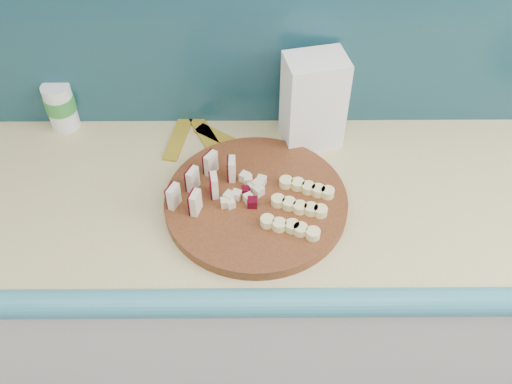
{
  "coord_description": "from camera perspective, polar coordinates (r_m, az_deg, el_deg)",
  "views": [
    {
      "loc": [
        0.12,
        0.57,
        1.9
      ],
      "look_at": [
        0.12,
        1.47,
        0.96
      ],
      "focal_mm": 40.0,
      "sensor_mm": 36.0,
      "label": 1
    }
  ],
  "objects": [
    {
      "name": "apple_chunks",
      "position": [
        1.32,
        -1.09,
        0.02
      ],
      "size": [
        0.07,
        0.07,
        0.02
      ],
      "color": "beige",
      "rests_on": "cutting_board"
    },
    {
      "name": "kitchen_counter",
      "position": [
        1.72,
        -0.78,
        -10.67
      ],
      "size": [
        2.2,
        0.63,
        0.91
      ],
      "color": "silver",
      "rests_on": "ground"
    },
    {
      "name": "canister",
      "position": [
        1.59,
        -18.96,
        8.17
      ],
      "size": [
        0.08,
        0.08,
        0.13
      ],
      "rotation": [
        0.0,
        0.0,
        -0.19
      ],
      "color": "white",
      "rests_on": "kitchen_counter"
    },
    {
      "name": "flour_bag",
      "position": [
        1.43,
        5.75,
        8.99
      ],
      "size": [
        0.16,
        0.13,
        0.25
      ],
      "primitive_type": "cube",
      "rotation": [
        0.0,
        0.0,
        0.21
      ],
      "color": "white",
      "rests_on": "kitchen_counter"
    },
    {
      "name": "banana_peel",
      "position": [
        1.51,
        -5.38,
        5.54
      ],
      "size": [
        0.24,
        0.2,
        0.01
      ],
      "rotation": [
        0.0,
        0.0,
        0.26
      ],
      "color": "gold",
      "rests_on": "kitchen_counter"
    },
    {
      "name": "backsplash",
      "position": [
        1.43,
        -1.04,
        15.22
      ],
      "size": [
        2.2,
        0.02,
        0.5
      ],
      "primitive_type": "cube",
      "color": "teal",
      "rests_on": "kitchen_counter"
    },
    {
      "name": "cutting_board",
      "position": [
        1.33,
        -0.0,
        -0.99
      ],
      "size": [
        0.55,
        0.55,
        0.03
      ],
      "primitive_type": "cylinder",
      "rotation": [
        0.0,
        0.0,
        -0.36
      ],
      "color": "#4A240F",
      "rests_on": "kitchen_counter"
    },
    {
      "name": "apple_wedges",
      "position": [
        1.32,
        -5.34,
        0.99
      ],
      "size": [
        0.16,
        0.17,
        0.06
      ],
      "color": "beige",
      "rests_on": "cutting_board"
    },
    {
      "name": "banana_slices",
      "position": [
        1.29,
        4.35,
        -1.48
      ],
      "size": [
        0.17,
        0.19,
        0.02
      ],
      "color": "#FBF099",
      "rests_on": "cutting_board"
    }
  ]
}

